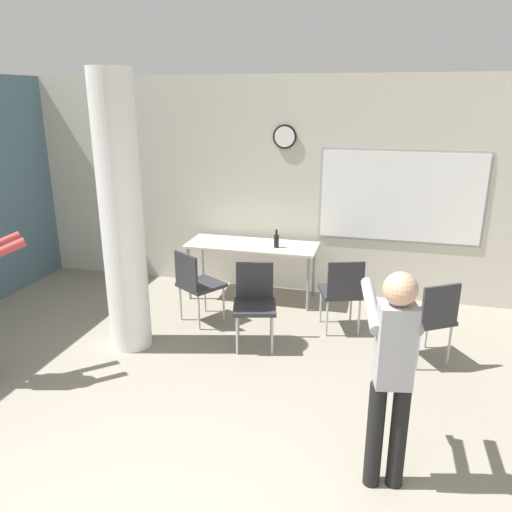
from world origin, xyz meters
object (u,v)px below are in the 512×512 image
folding_table (252,248)px  person_playing_side (392,365)px  chair_table_left (196,281)px  bottle_on_table (276,241)px  chair_table_right (342,289)px  chair_table_front (255,299)px  chair_mid_room (430,315)px

folding_table → person_playing_side: bearing=-60.0°
folding_table → chair_table_left: bearing=-115.8°
bottle_on_table → chair_table_right: (0.89, -0.65, -0.31)m
chair_table_front → bottle_on_table: bearing=90.9°
bottle_on_table → person_playing_side: bearing=-64.6°
chair_mid_room → chair_table_front: size_ratio=1.00×
chair_table_right → chair_table_left: same height
bottle_on_table → chair_table_right: size_ratio=0.26×
chair_mid_room → person_playing_side: bearing=-102.7°
chair_table_right → folding_table: bearing=149.6°
bottle_on_table → chair_table_left: (-0.76, -0.83, -0.31)m
chair_table_left → chair_table_front: same height
chair_table_right → person_playing_side: bearing=-77.7°
chair_table_right → chair_table_front: same height
bottle_on_table → chair_table_front: bearing=-89.1°
bottle_on_table → person_playing_side: 3.22m
chair_mid_room → chair_table_right: bearing=151.6°
folding_table → chair_table_left: chair_table_left is taller
bottle_on_table → chair_table_front: bottle_on_table is taller
folding_table → chair_table_left: size_ratio=1.92×
chair_table_left → person_playing_side: person_playing_side is taller
folding_table → chair_table_right: size_ratio=1.92×
folding_table → chair_table_front: 1.28m
chair_table_left → chair_table_front: 0.85m
folding_table → person_playing_side: 3.43m
chair_table_left → person_playing_side: 3.01m
person_playing_side → bottle_on_table: bearing=115.4°
chair_table_left → chair_table_front: bearing=-23.2°
chair_mid_room → person_playing_side: (-0.40, -1.77, 0.40)m
chair_table_right → chair_table_front: 1.01m
folding_table → person_playing_side: (1.71, -2.97, 0.23)m
chair_table_front → person_playing_side: 2.25m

